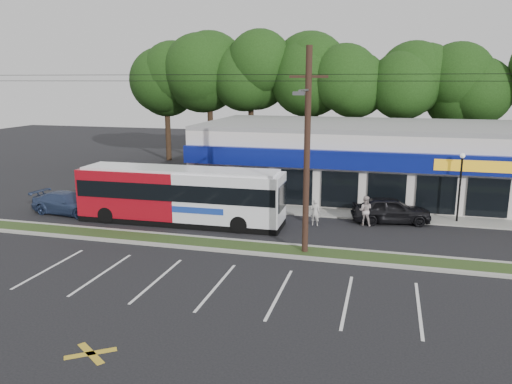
{
  "coord_description": "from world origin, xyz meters",
  "views": [
    {
      "loc": [
        6.71,
        -22.42,
        8.44
      ],
      "look_at": [
        -0.58,
        5.0,
        2.06
      ],
      "focal_mm": 35.0,
      "sensor_mm": 36.0,
      "label": 1
    }
  ],
  "objects_px": {
    "pedestrian_a": "(315,212)",
    "car_silver": "(112,202)",
    "utility_pole": "(303,145)",
    "metrobus": "(180,194)",
    "pedestrian_b": "(365,211)",
    "lamp_post": "(460,179)",
    "car_dark": "(391,210)",
    "car_blue": "(68,203)"
  },
  "relations": [
    {
      "from": "lamp_post",
      "to": "car_silver",
      "type": "distance_m",
      "value": 21.74
    },
    {
      "from": "lamp_post",
      "to": "car_dark",
      "type": "bearing_deg",
      "value": -165.35
    },
    {
      "from": "car_dark",
      "to": "car_silver",
      "type": "bearing_deg",
      "value": 86.58
    },
    {
      "from": "car_blue",
      "to": "pedestrian_b",
      "type": "relative_size",
      "value": 2.73
    },
    {
      "from": "pedestrian_a",
      "to": "utility_pole",
      "type": "bearing_deg",
      "value": 94.2
    },
    {
      "from": "car_silver",
      "to": "car_blue",
      "type": "distance_m",
      "value": 2.79
    },
    {
      "from": "pedestrian_b",
      "to": "lamp_post",
      "type": "bearing_deg",
      "value": -156.86
    },
    {
      "from": "pedestrian_b",
      "to": "car_blue",
      "type": "bearing_deg",
      "value": 9.74
    },
    {
      "from": "utility_pole",
      "to": "car_silver",
      "type": "bearing_deg",
      "value": 160.65
    },
    {
      "from": "lamp_post",
      "to": "car_dark",
      "type": "xyz_separation_m",
      "value": [
        -3.89,
        -1.02,
        -1.87
      ]
    },
    {
      "from": "utility_pole",
      "to": "lamp_post",
      "type": "xyz_separation_m",
      "value": [
        8.17,
        7.87,
        -2.74
      ]
    },
    {
      "from": "pedestrian_a",
      "to": "car_blue",
      "type": "bearing_deg",
      "value": 8.73
    },
    {
      "from": "utility_pole",
      "to": "car_silver",
      "type": "xyz_separation_m",
      "value": [
        -13.24,
        4.65,
        -4.74
      ]
    },
    {
      "from": "car_blue",
      "to": "car_silver",
      "type": "bearing_deg",
      "value": -62.08
    },
    {
      "from": "lamp_post",
      "to": "car_dark",
      "type": "distance_m",
      "value": 4.44
    },
    {
      "from": "pedestrian_a",
      "to": "car_dark",
      "type": "bearing_deg",
      "value": -154.18
    },
    {
      "from": "utility_pole",
      "to": "car_silver",
      "type": "relative_size",
      "value": 12.23
    },
    {
      "from": "utility_pole",
      "to": "metrobus",
      "type": "xyz_separation_m",
      "value": [
        -7.97,
        3.57,
        -3.64
      ]
    },
    {
      "from": "pedestrian_a",
      "to": "lamp_post",
      "type": "bearing_deg",
      "value": -157.73
    },
    {
      "from": "lamp_post",
      "to": "car_silver",
      "type": "height_order",
      "value": "lamp_post"
    },
    {
      "from": "car_dark",
      "to": "car_silver",
      "type": "relative_size",
      "value": 1.14
    },
    {
      "from": "car_silver",
      "to": "car_dark",
      "type": "bearing_deg",
      "value": -91.38
    },
    {
      "from": "car_dark",
      "to": "pedestrian_a",
      "type": "distance_m",
      "value": 4.69
    },
    {
      "from": "utility_pole",
      "to": "metrobus",
      "type": "distance_m",
      "value": 9.46
    },
    {
      "from": "metrobus",
      "to": "pedestrian_b",
      "type": "distance_m",
      "value": 11.03
    },
    {
      "from": "metrobus",
      "to": "pedestrian_b",
      "type": "xyz_separation_m",
      "value": [
        10.75,
        2.31,
        -0.88
      ]
    },
    {
      "from": "pedestrian_b",
      "to": "utility_pole",
      "type": "bearing_deg",
      "value": 67.47
    },
    {
      "from": "metrobus",
      "to": "car_dark",
      "type": "relative_size",
      "value": 2.68
    },
    {
      "from": "lamp_post",
      "to": "car_blue",
      "type": "bearing_deg",
      "value": -169.96
    },
    {
      "from": "pedestrian_a",
      "to": "car_silver",
      "type": "bearing_deg",
      "value": 5.34
    },
    {
      "from": "metrobus",
      "to": "pedestrian_b",
      "type": "relative_size",
      "value": 6.99
    },
    {
      "from": "metrobus",
      "to": "car_dark",
      "type": "distance_m",
      "value": 12.71
    },
    {
      "from": "car_blue",
      "to": "car_dark",
      "type": "bearing_deg",
      "value": -74.41
    },
    {
      "from": "car_silver",
      "to": "car_blue",
      "type": "xyz_separation_m",
      "value": [
        -2.6,
        -1.02,
        0.04
      ]
    },
    {
      "from": "lamp_post",
      "to": "metrobus",
      "type": "height_order",
      "value": "lamp_post"
    },
    {
      "from": "car_silver",
      "to": "utility_pole",
      "type": "bearing_deg",
      "value": -117.92
    },
    {
      "from": "utility_pole",
      "to": "pedestrian_a",
      "type": "bearing_deg",
      "value": 90.71
    },
    {
      "from": "utility_pole",
      "to": "car_dark",
      "type": "distance_m",
      "value": 9.31
    },
    {
      "from": "utility_pole",
      "to": "pedestrian_a",
      "type": "distance_m",
      "value": 6.86
    },
    {
      "from": "utility_pole",
      "to": "lamp_post",
      "type": "bearing_deg",
      "value": 43.95
    },
    {
      "from": "car_dark",
      "to": "pedestrian_b",
      "type": "relative_size",
      "value": 2.61
    },
    {
      "from": "pedestrian_b",
      "to": "car_silver",
      "type": "bearing_deg",
      "value": 7.24
    }
  ]
}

